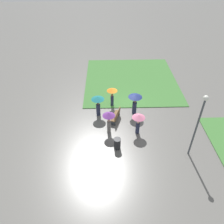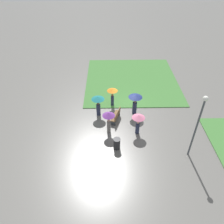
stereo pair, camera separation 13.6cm
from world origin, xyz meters
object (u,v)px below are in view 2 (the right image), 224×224
object	(u,v)px
park_bench	(116,116)
crowd_person_navy	(135,100)
trash_bin	(117,144)
crowd_person_teal	(98,102)
crowd_person_purple	(109,118)
lamp_post	(199,120)
crowd_person_orange	(112,93)
crowd_person_pink	(138,120)

from	to	relation	value
park_bench	crowd_person_navy	xyz separation A→B (m)	(-0.86, 1.59, 0.94)
trash_bin	crowd_person_teal	xyz separation A→B (m)	(-3.89, -1.43, 0.88)
trash_bin	crowd_person_navy	world-z (taller)	crowd_person_navy
park_bench	crowd_person_purple	world-z (taller)	crowd_person_purple
lamp_post	trash_bin	size ratio (longest dim) A/B	5.45
crowd_person_orange	crowd_person_navy	size ratio (longest dim) A/B	0.95
crowd_person_navy	crowd_person_purple	world-z (taller)	crowd_person_navy
park_bench	crowd_person_pink	bearing A→B (deg)	64.07
crowd_person_teal	crowd_person_pink	distance (m)	3.85
park_bench	crowd_person_purple	size ratio (longest dim) A/B	0.84
crowd_person_orange	crowd_person_purple	size ratio (longest dim) A/B	0.97
lamp_post	crowd_person_teal	size ratio (longest dim) A/B	2.64
crowd_person_teal	crowd_person_orange	bearing A→B (deg)	-31.97
lamp_post	crowd_person_pink	bearing A→B (deg)	-123.75
crowd_person_teal	crowd_person_purple	xyz separation A→B (m)	(2.15, 0.87, 0.09)
trash_bin	crowd_person_orange	xyz separation A→B (m)	(-5.19, -0.22, 0.93)
crowd_person_teal	crowd_person_purple	world-z (taller)	crowd_person_purple
lamp_post	crowd_person_orange	xyz separation A→B (m)	(-5.85, -5.21, -1.72)
park_bench	trash_bin	size ratio (longest dim) A/B	1.77
crowd_person_pink	trash_bin	bearing A→B (deg)	-130.20
lamp_post	crowd_person_pink	world-z (taller)	lamp_post
crowd_person_teal	crowd_person_pink	world-z (taller)	crowd_person_teal
crowd_person_navy	crowd_person_purple	size ratio (longest dim) A/B	1.02
crowd_person_pink	crowd_person_navy	world-z (taller)	crowd_person_navy
lamp_post	crowd_person_pink	distance (m)	4.40
crowd_person_pink	lamp_post	bearing A→B (deg)	-27.80
trash_bin	crowd_person_purple	world-z (taller)	crowd_person_purple
park_bench	crowd_person_navy	distance (m)	2.04
park_bench	crowd_person_teal	world-z (taller)	crowd_person_teal
trash_bin	crowd_person_pink	bearing A→B (deg)	133.85
crowd_person_orange	park_bench	bearing A→B (deg)	30.47
crowd_person_pink	crowd_person_orange	distance (m)	4.07
park_bench	crowd_person_pink	size ratio (longest dim) A/B	0.89
lamp_post	crowd_person_purple	world-z (taller)	lamp_post
lamp_post	trash_bin	xyz separation A→B (m)	(-0.66, -4.99, -2.65)
crowd_person_pink	crowd_person_orange	world-z (taller)	crowd_person_orange
park_bench	lamp_post	bearing A→B (deg)	71.31
crowd_person_teal	crowd_person_orange	xyz separation A→B (m)	(-1.30, 1.21, 0.05)
crowd_person_pink	crowd_person_purple	size ratio (longest dim) A/B	0.94
trash_bin	crowd_person_purple	xyz separation A→B (m)	(-1.74, -0.56, 0.97)
park_bench	crowd_person_pink	distance (m)	2.40
crowd_person_purple	crowd_person_navy	bearing A→B (deg)	20.76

